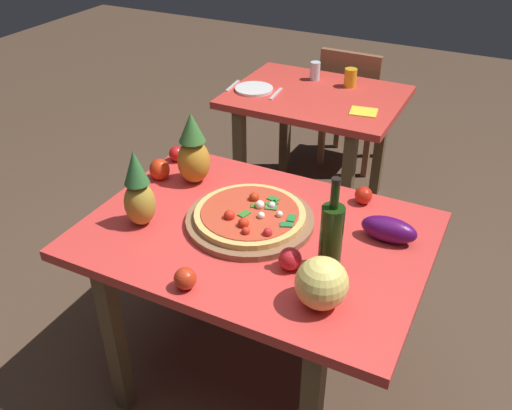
{
  "coord_description": "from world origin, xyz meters",
  "views": [
    {
      "loc": [
        0.74,
        -1.48,
        1.93
      ],
      "look_at": [
        -0.04,
        0.09,
        0.8
      ],
      "focal_mm": 38.94,
      "sensor_mm": 36.0,
      "label": 1
    }
  ],
  "objects_px": {
    "dining_chair": "(352,102)",
    "drinking_glass_water": "(315,71)",
    "background_table": "(315,113)",
    "eggplant": "(389,229)",
    "drinking_glass_juice": "(350,78)",
    "tomato_at_corner": "(185,279)",
    "melon": "(322,283)",
    "display_table": "(256,250)",
    "tomato_near_board": "(290,259)",
    "napkin_folded": "(364,112)",
    "fork_utensil": "(233,86)",
    "tomato_by_bottle": "(177,154)",
    "wine_bottle": "(331,236)",
    "pizza": "(250,214)",
    "bell_pepper": "(160,169)",
    "dinner_plate": "(254,89)",
    "tomato_beside_pepper": "(364,195)",
    "pineapple_right": "(138,192)",
    "pizza_board": "(250,220)",
    "knife_utensil": "(276,94)",
    "pineapple_left": "(193,152)"
  },
  "relations": [
    {
      "from": "dining_chair",
      "to": "drinking_glass_water",
      "type": "xyz_separation_m",
      "value": [
        -0.13,
        -0.39,
        0.32
      ]
    },
    {
      "from": "background_table",
      "to": "eggplant",
      "type": "height_order",
      "value": "eggplant"
    },
    {
      "from": "drinking_glass_juice",
      "to": "drinking_glass_water",
      "type": "distance_m",
      "value": 0.23
    },
    {
      "from": "tomato_at_corner",
      "to": "eggplant",
      "type": "bearing_deg",
      "value": 46.84
    },
    {
      "from": "background_table",
      "to": "melon",
      "type": "height_order",
      "value": "melon"
    },
    {
      "from": "tomato_at_corner",
      "to": "drinking_glass_water",
      "type": "distance_m",
      "value": 1.97
    },
    {
      "from": "display_table",
      "to": "tomato_near_board",
      "type": "relative_size",
      "value": 15.8
    },
    {
      "from": "napkin_folded",
      "to": "tomato_at_corner",
      "type": "bearing_deg",
      "value": -93.1
    },
    {
      "from": "tomato_near_board",
      "to": "fork_utensil",
      "type": "distance_m",
      "value": 1.69
    },
    {
      "from": "tomato_by_bottle",
      "to": "display_table",
      "type": "bearing_deg",
      "value": -30.36
    },
    {
      "from": "drinking_glass_water",
      "to": "display_table",
      "type": "bearing_deg",
      "value": -76.1
    },
    {
      "from": "wine_bottle",
      "to": "napkin_folded",
      "type": "xyz_separation_m",
      "value": [
        -0.28,
        1.3,
        -0.12
      ]
    },
    {
      "from": "pizza",
      "to": "fork_utensil",
      "type": "xyz_separation_m",
      "value": [
        -0.73,
        1.21,
        -0.04
      ]
    },
    {
      "from": "bell_pepper",
      "to": "drinking_glass_juice",
      "type": "distance_m",
      "value": 1.44
    },
    {
      "from": "background_table",
      "to": "dinner_plate",
      "type": "bearing_deg",
      "value": -161.78
    },
    {
      "from": "drinking_glass_juice",
      "to": "drinking_glass_water",
      "type": "height_order",
      "value": "same"
    },
    {
      "from": "wine_bottle",
      "to": "tomato_by_bottle",
      "type": "distance_m",
      "value": 0.96
    },
    {
      "from": "display_table",
      "to": "fork_utensil",
      "type": "distance_m",
      "value": 1.47
    },
    {
      "from": "pizza",
      "to": "wine_bottle",
      "type": "xyz_separation_m",
      "value": [
        0.35,
        -0.11,
        0.09
      ]
    },
    {
      "from": "melon",
      "to": "tomato_beside_pepper",
      "type": "bearing_deg",
      "value": 95.31
    },
    {
      "from": "background_table",
      "to": "tomato_beside_pepper",
      "type": "bearing_deg",
      "value": -59.51
    },
    {
      "from": "dining_chair",
      "to": "pineapple_right",
      "type": "relative_size",
      "value": 2.81
    },
    {
      "from": "melon",
      "to": "tomato_by_bottle",
      "type": "relative_size",
      "value": 2.41
    },
    {
      "from": "melon",
      "to": "bell_pepper",
      "type": "xyz_separation_m",
      "value": [
        -0.88,
        0.42,
        -0.04
      ]
    },
    {
      "from": "pizza_board",
      "to": "tomato_at_corner",
      "type": "xyz_separation_m",
      "value": [
        -0.02,
        -0.41,
        0.02
      ]
    },
    {
      "from": "melon",
      "to": "napkin_folded",
      "type": "bearing_deg",
      "value": 102.34
    },
    {
      "from": "pizza_board",
      "to": "tomato_beside_pepper",
      "type": "bearing_deg",
      "value": 43.96
    },
    {
      "from": "bell_pepper",
      "to": "wine_bottle",
      "type": "bearing_deg",
      "value": -15.68
    },
    {
      "from": "melon",
      "to": "fork_utensil",
      "type": "xyz_separation_m",
      "value": [
        -1.12,
        1.5,
        -0.08
      ]
    },
    {
      "from": "dining_chair",
      "to": "knife_utensil",
      "type": "distance_m",
      "value": 0.8
    },
    {
      "from": "melon",
      "to": "tomato_beside_pepper",
      "type": "distance_m",
      "value": 0.62
    },
    {
      "from": "dinner_plate",
      "to": "fork_utensil",
      "type": "xyz_separation_m",
      "value": [
        -0.14,
        0.0,
        -0.0
      ]
    },
    {
      "from": "eggplant",
      "to": "tomato_at_corner",
      "type": "xyz_separation_m",
      "value": [
        -0.51,
        -0.54,
        -0.01
      ]
    },
    {
      "from": "wine_bottle",
      "to": "tomato_near_board",
      "type": "distance_m",
      "value": 0.16
    },
    {
      "from": "wine_bottle",
      "to": "napkin_folded",
      "type": "height_order",
      "value": "wine_bottle"
    },
    {
      "from": "tomato_beside_pepper",
      "to": "bell_pepper",
      "type": "bearing_deg",
      "value": -166.52
    },
    {
      "from": "tomato_at_corner",
      "to": "background_table",
      "type": "bearing_deg",
      "value": 97.69
    },
    {
      "from": "display_table",
      "to": "tomato_near_board",
      "type": "bearing_deg",
      "value": -35.31
    },
    {
      "from": "display_table",
      "to": "dinner_plate",
      "type": "relative_size",
      "value": 5.63
    },
    {
      "from": "pizza_board",
      "to": "pineapple_left",
      "type": "relative_size",
      "value": 1.56
    },
    {
      "from": "pineapple_left",
      "to": "knife_utensil",
      "type": "xyz_separation_m",
      "value": [
        -0.1,
        1.03,
        -0.13
      ]
    },
    {
      "from": "dining_chair",
      "to": "napkin_folded",
      "type": "height_order",
      "value": "dining_chair"
    },
    {
      "from": "bell_pepper",
      "to": "pineapple_left",
      "type": "bearing_deg",
      "value": 18.23
    },
    {
      "from": "wine_bottle",
      "to": "drinking_glass_juice",
      "type": "height_order",
      "value": "wine_bottle"
    },
    {
      "from": "display_table",
      "to": "melon",
      "type": "height_order",
      "value": "melon"
    },
    {
      "from": "pineapple_left",
      "to": "knife_utensil",
      "type": "bearing_deg",
      "value": 95.8
    },
    {
      "from": "tomato_near_board",
      "to": "dinner_plate",
      "type": "height_order",
      "value": "tomato_near_board"
    },
    {
      "from": "tomato_by_bottle",
      "to": "tomato_near_board",
      "type": "bearing_deg",
      "value": -31.7
    },
    {
      "from": "dinner_plate",
      "to": "tomato_by_bottle",
      "type": "bearing_deg",
      "value": -85.17
    },
    {
      "from": "fork_utensil",
      "to": "napkin_folded",
      "type": "distance_m",
      "value": 0.8
    }
  ]
}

